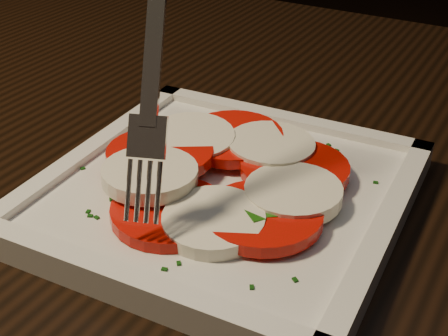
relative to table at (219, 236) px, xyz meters
name	(u,v)px	position (x,y,z in m)	size (l,w,h in m)	color
table	(219,236)	(0.00, 0.00, 0.00)	(1.26, 0.89, 0.75)	black
plate	(224,195)	(0.06, -0.07, 0.11)	(0.24, 0.24, 0.01)	white
caprese_salad	(224,174)	(0.06, -0.07, 0.12)	(0.19, 0.19, 0.02)	red
fork	(160,38)	(0.03, -0.10, 0.23)	(0.04, 0.10, 0.18)	white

